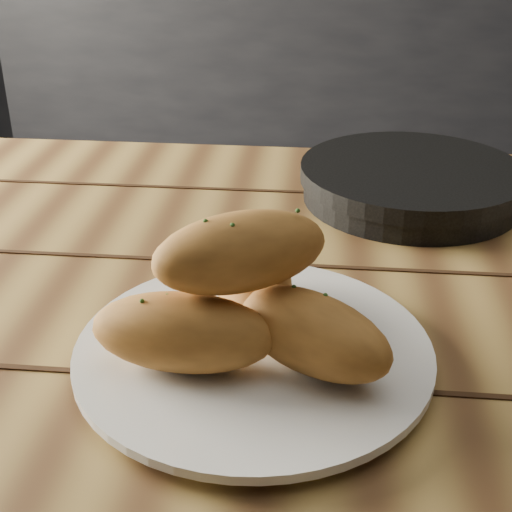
{
  "coord_description": "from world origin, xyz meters",
  "views": [
    {
      "loc": [
        -0.24,
        -1.06,
        1.1
      ],
      "look_at": [
        -0.29,
        -0.56,
        0.84
      ],
      "focal_mm": 50.0,
      "sensor_mm": 36.0,
      "label": 1
    }
  ],
  "objects_px": {
    "table": "(394,405)",
    "skillet": "(413,183)",
    "plate": "(254,354)",
    "bread_rolls": "(247,299)"
  },
  "relations": [
    {
      "from": "table",
      "to": "plate",
      "type": "bearing_deg",
      "value": -150.25
    },
    {
      "from": "table",
      "to": "plate",
      "type": "distance_m",
      "value": 0.18
    },
    {
      "from": "plate",
      "to": "table",
      "type": "bearing_deg",
      "value": 29.75
    },
    {
      "from": "table",
      "to": "skillet",
      "type": "distance_m",
      "value": 0.31
    },
    {
      "from": "table",
      "to": "bread_rolls",
      "type": "height_order",
      "value": "bread_rolls"
    },
    {
      "from": "plate",
      "to": "bread_rolls",
      "type": "bearing_deg",
      "value": -149.04
    },
    {
      "from": "plate",
      "to": "skillet",
      "type": "distance_m",
      "value": 0.4
    },
    {
      "from": "plate",
      "to": "bread_rolls",
      "type": "relative_size",
      "value": 1.19
    },
    {
      "from": "table",
      "to": "bread_rolls",
      "type": "xyz_separation_m",
      "value": [
        -0.13,
        -0.08,
        0.16
      ]
    },
    {
      "from": "bread_rolls",
      "to": "skillet",
      "type": "relative_size",
      "value": 0.61
    }
  ]
}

